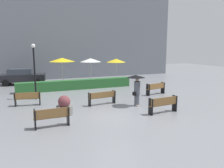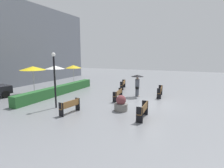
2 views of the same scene
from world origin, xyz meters
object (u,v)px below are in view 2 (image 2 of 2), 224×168
Objects in this scene: patio_umbrella_yellow at (33,68)px; patio_umbrella_yellow_far at (73,67)px; bench_far_right at (123,84)px; patio_umbrella_white at (55,67)px; bench_far_left at (70,106)px; lamp_post at (54,74)px; bench_near_right at (160,91)px; pedestrian_with_umbrella at (137,82)px; bench_near_left at (143,110)px; planter_pot at (121,104)px; bench_mid_center at (118,94)px.

patio_umbrella_yellow_far is (5.18, -0.86, -0.15)m from patio_umbrella_yellow.
bench_far_right is 0.68× the size of patio_umbrella_white.
lamp_post reaches higher than bench_far_left.
lamp_post is 8.95m from patio_umbrella_yellow_far.
patio_umbrella_yellow is (-3.68, 11.25, 1.92)m from bench_near_right.
pedestrian_with_umbrella is at bearing -140.98° from bench_far_right.
patio_umbrella_yellow is 1.06× the size of patio_umbrella_yellow_far.
bench_near_left is 5.79m from pedestrian_with_umbrella.
bench_near_right is at bearing -44.10° from lamp_post.
planter_pot is at bearing -99.17° from patio_umbrella_yellow.
pedestrian_with_umbrella is 4.61m from planter_pot.
bench_near_left is 12.26m from patio_umbrella_white.
bench_far_left reaches higher than bench_mid_center.
bench_far_right is (2.35, 4.41, -0.02)m from bench_near_right.
patio_umbrella_yellow is at bearing 107.81° from pedestrian_with_umbrella.
bench_near_right is 1.13× the size of bench_near_left.
patio_umbrella_white is (2.73, -0.25, -0.08)m from patio_umbrella_yellow.
bench_far_right is 6.30m from patio_umbrella_yellow_far.
patio_umbrella_yellow is at bearing 97.69° from bench_mid_center.
lamp_post is at bearing 140.27° from bench_mid_center.
patio_umbrella_white reaches higher than pedestrian_with_umbrella.
lamp_post is at bearing -118.74° from patio_umbrella_yellow.
bench_far_left is 9.38m from bench_far_right.
pedestrian_with_umbrella is 0.51× the size of lamp_post.
patio_umbrella_yellow reaches higher than bench_near_right.
planter_pot is 0.42× the size of patio_umbrella_white.
pedestrian_with_umbrella is at bearing -72.19° from patio_umbrella_yellow.
bench_far_right is at bearing -11.76° from lamp_post.
bench_mid_center is 5.36m from lamp_post.
lamp_post is (-1.22, 4.48, 1.92)m from planter_pot.
lamp_post is at bearing -138.99° from patio_umbrella_white.
planter_pot reaches higher than bench_near_left.
lamp_post reaches higher than pedestrian_with_umbrella.
patio_umbrella_yellow is at bearing 174.77° from patio_umbrella_white.
bench_far_left is 0.61× the size of patio_umbrella_yellow.
patio_umbrella_yellow reaches higher than patio_umbrella_yellow_far.
bench_near_left reaches higher than bench_mid_center.
bench_far_right reaches higher than bench_mid_center.
patio_umbrella_yellow is at bearing 63.45° from bench_far_left.
patio_umbrella_yellow_far is at bearing 81.79° from bench_near_right.
bench_near_left is at bearing -78.26° from bench_far_left.
bench_near_left is at bearing -115.08° from patio_umbrella_white.
bench_near_right is 10.65m from patio_umbrella_yellow_far.
bench_far_left is 9.06m from patio_umbrella_white.
patio_umbrella_yellow_far is at bearing 53.79° from bench_near_left.
pedestrian_with_umbrella is at bearing -22.40° from bench_far_left.
lamp_post is 7.27m from patio_umbrella_white.
lamp_post is at bearing -152.36° from patio_umbrella_yellow_far.
patio_umbrella_white is (-3.30, 6.60, 1.85)m from bench_far_right.
patio_umbrella_white is (4.26, 9.24, 1.92)m from planter_pot.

